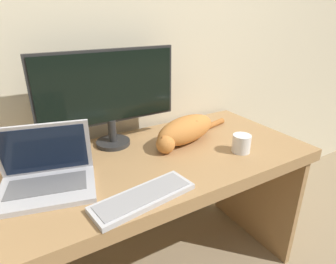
% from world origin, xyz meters
% --- Properties ---
extents(wall_back, '(6.40, 0.06, 2.60)m').
position_xyz_m(wall_back, '(0.00, 0.76, 1.30)').
color(wall_back, beige).
rests_on(wall_back, ground_plane).
extents(desk, '(1.57, 0.70, 0.76)m').
position_xyz_m(desk, '(0.00, 0.35, 0.60)').
color(desk, '#A37A4C').
rests_on(desk, ground_plane).
extents(monitor, '(0.68, 0.17, 0.47)m').
position_xyz_m(monitor, '(-0.08, 0.58, 1.02)').
color(monitor, '#282828').
rests_on(monitor, desk).
extents(laptop, '(0.39, 0.32, 0.25)m').
position_xyz_m(laptop, '(-0.42, 0.34, 0.81)').
color(laptop, '#B7B7BC').
rests_on(laptop, desk).
extents(external_keyboard, '(0.40, 0.18, 0.02)m').
position_xyz_m(external_keyboard, '(-0.15, 0.08, 0.77)').
color(external_keyboard, '#BCBCC1').
rests_on(external_keyboard, desk).
extents(cat, '(0.54, 0.24, 0.13)m').
position_xyz_m(cat, '(0.25, 0.41, 0.83)').
color(cat, '#C67A38').
rests_on(cat, desk).
extents(coffee_mug, '(0.09, 0.09, 0.09)m').
position_xyz_m(coffee_mug, '(0.42, 0.19, 0.80)').
color(coffee_mug, white).
rests_on(coffee_mug, desk).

